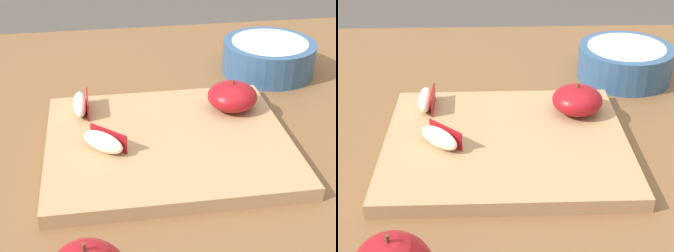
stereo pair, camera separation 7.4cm
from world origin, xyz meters
The scene contains 6 objects.
dining_table centered at (0.00, 0.00, 0.67)m, with size 1.32×1.00×0.77m.
cutting_board centered at (0.07, -0.07, 0.78)m, with size 0.37×0.31×0.02m.
apple_half_skin_up centered at (0.19, 0.01, 0.81)m, with size 0.08×0.08×0.05m.
apple_wedge_back centered at (-0.03, -0.09, 0.81)m, with size 0.07×0.06×0.03m.
apple_wedge_front centered at (-0.06, 0.03, 0.81)m, with size 0.03×0.07×0.03m.
ceramic_fruit_bowl centered at (0.31, 0.19, 0.80)m, with size 0.19×0.19×0.07m.
Camera 1 is at (-0.03, -0.70, 1.19)m, focal length 52.68 mm.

